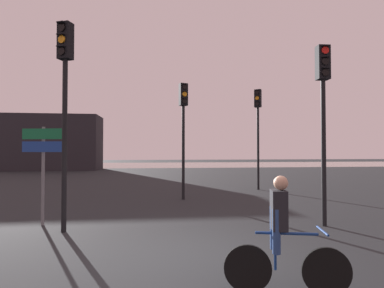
% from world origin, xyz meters
% --- Properties ---
extents(ground_plane, '(120.00, 120.00, 0.00)m').
position_xyz_m(ground_plane, '(0.00, 0.00, 0.00)').
color(ground_plane, black).
extents(water_strip, '(80.00, 16.00, 0.01)m').
position_xyz_m(water_strip, '(0.00, 36.67, 0.00)').
color(water_strip, gray).
rests_on(water_strip, ground).
extents(distant_building, '(10.22, 4.00, 5.58)m').
position_xyz_m(distant_building, '(-11.73, 26.67, 2.79)').
color(distant_building, black).
rests_on(distant_building, ground).
extents(traffic_light_center, '(0.38, 0.40, 4.70)m').
position_xyz_m(traffic_light_center, '(0.35, 6.69, 3.25)').
color(traffic_light_center, black).
rests_on(traffic_light_center, ground).
extents(traffic_light_near_left, '(0.39, 0.41, 5.10)m').
position_xyz_m(traffic_light_near_left, '(-2.96, 2.21, 3.50)').
color(traffic_light_near_left, black).
rests_on(traffic_light_near_left, ground).
extents(traffic_light_near_right, '(0.33, 0.35, 4.74)m').
position_xyz_m(traffic_light_near_right, '(3.63, 2.02, 3.28)').
color(traffic_light_near_right, black).
rests_on(traffic_light_near_right, ground).
extents(traffic_light_far_right, '(0.40, 0.42, 5.08)m').
position_xyz_m(traffic_light_far_right, '(4.38, 9.27, 3.49)').
color(traffic_light_far_right, black).
rests_on(traffic_light_far_right, ground).
extents(direction_sign_post, '(1.08, 0.24, 2.60)m').
position_xyz_m(direction_sign_post, '(-3.72, 2.95, 1.79)').
color(direction_sign_post, slate).
rests_on(direction_sign_post, ground).
extents(cyclist, '(1.68, 0.54, 1.62)m').
position_xyz_m(cyclist, '(0.98, -1.41, 0.82)').
color(cyclist, black).
rests_on(cyclist, ground).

